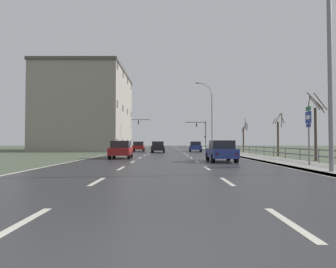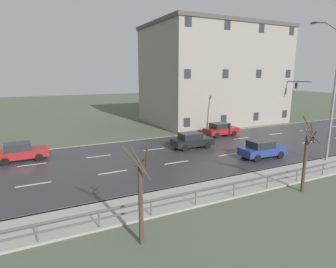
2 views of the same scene
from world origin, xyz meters
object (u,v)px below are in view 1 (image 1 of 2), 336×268
at_px(street_lamp_midground, 212,118).
at_px(traffic_signal_left, 133,129).
at_px(car_near_left, 196,146).
at_px(traffic_signal_right, 203,131).
at_px(highway_sign, 310,128).
at_px(car_mid_centre, 222,151).
at_px(brick_building, 89,111).
at_px(car_far_left, 139,146).
at_px(street_lamp_foreground, 327,54).
at_px(car_distant, 122,149).
at_px(car_far_right, 159,147).

distance_m(street_lamp_midground, traffic_signal_left, 18.86).
bearing_deg(traffic_signal_left, car_near_left, -54.09).
bearing_deg(street_lamp_midground, traffic_signal_left, 140.87).
bearing_deg(car_near_left, traffic_signal_left, 128.51).
xyz_separation_m(street_lamp_midground, traffic_signal_right, (-0.25, 10.66, -1.83)).
xyz_separation_m(highway_sign, traffic_signal_left, (-15.56, 43.90, 1.87)).
bearing_deg(car_mid_centre, brick_building, 120.12).
bearing_deg(car_mid_centre, car_far_left, 108.23).
xyz_separation_m(street_lamp_midground, car_near_left, (-3.01, -4.13, -4.80)).
bearing_deg(traffic_signal_left, street_lamp_foreground, -72.94).
relative_size(street_lamp_midground, car_distant, 2.76).
bearing_deg(car_distant, traffic_signal_left, 92.87).
height_order(car_mid_centre, car_far_left, same).
height_order(car_far_right, brick_building, brick_building).
bearing_deg(car_near_left, traffic_signal_right, 82.04).
xyz_separation_m(street_lamp_midground, traffic_signal_left, (-14.59, 11.87, -1.46)).
distance_m(traffic_signal_right, traffic_signal_left, 14.39).
distance_m(highway_sign, brick_building, 42.32).
height_order(traffic_signal_right, car_mid_centre, traffic_signal_right).
relative_size(car_far_right, car_distant, 0.99).
distance_m(street_lamp_midground, highway_sign, 32.22).
relative_size(traffic_signal_left, car_mid_centre, 1.56).
bearing_deg(traffic_signal_right, highway_sign, -88.36).
xyz_separation_m(traffic_signal_right, brick_building, (-21.30, -7.20, 3.32)).
xyz_separation_m(street_lamp_foreground, car_distant, (-11.40, 12.70, -4.65)).
height_order(highway_sign, car_far_left, highway_sign).
relative_size(street_lamp_foreground, street_lamp_midground, 0.97).
relative_size(street_lamp_midground, car_mid_centre, 2.80).
distance_m(street_lamp_midground, car_far_left, 12.99).
xyz_separation_m(street_lamp_foreground, highway_sign, (0.94, 3.74, -3.18)).
bearing_deg(highway_sign, car_far_right, 111.64).
height_order(street_lamp_midground, car_far_right, street_lamp_midground).
distance_m(street_lamp_midground, car_near_left, 7.01).
relative_size(car_far_right, car_mid_centre, 1.00).
distance_m(street_lamp_midground, car_mid_centre, 28.12).
bearing_deg(car_far_right, street_lamp_midground, 43.38).
height_order(highway_sign, car_far_right, highway_sign).
xyz_separation_m(highway_sign, car_near_left, (-3.98, 27.91, -1.47)).
relative_size(traffic_signal_left, brick_building, 0.33).
distance_m(car_near_left, car_distant, 20.71).
height_order(highway_sign, traffic_signal_left, traffic_signal_left).
height_order(highway_sign, brick_building, brick_building).
height_order(street_lamp_midground, traffic_signal_left, street_lamp_midground).
height_order(traffic_signal_left, car_distant, traffic_signal_left).
height_order(street_lamp_foreground, car_distant, street_lamp_foreground).
relative_size(highway_sign, car_distant, 0.85).
height_order(car_near_left, car_far_right, same).
distance_m(car_near_left, car_far_left, 9.17).
distance_m(traffic_signal_left, car_far_left, 14.45).
bearing_deg(car_mid_centre, car_near_left, 88.90).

